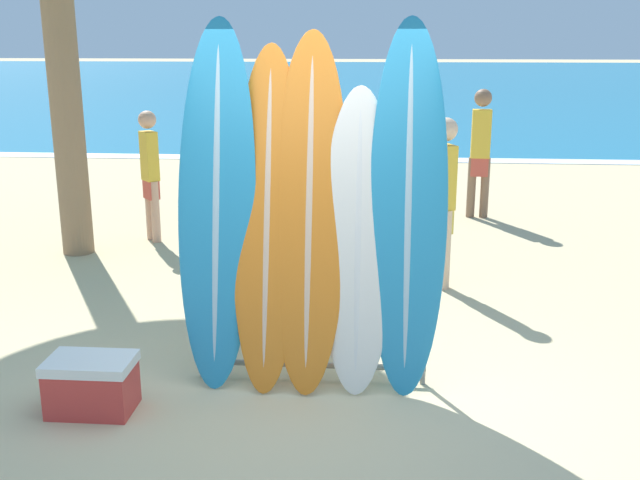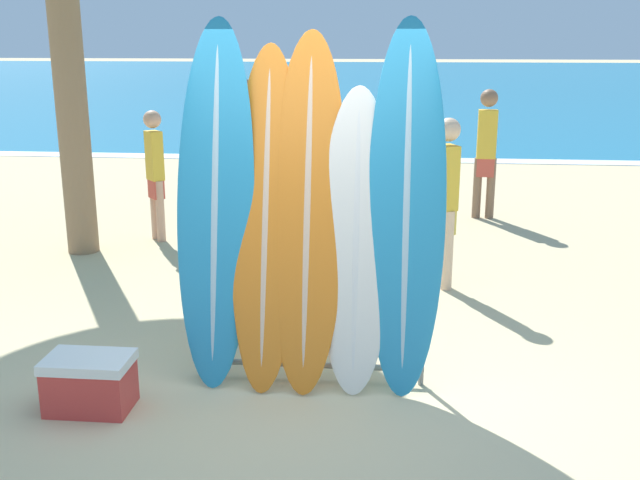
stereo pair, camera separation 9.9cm
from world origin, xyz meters
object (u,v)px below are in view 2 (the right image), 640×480
surfboard_slot_3 (356,241)px  person_far_right (244,119)px  surfboard_rack (309,323)px  surfboard_slot_1 (266,217)px  person_near_water (155,171)px  surfboard_slot_0 (215,204)px  surfboard_slot_2 (308,211)px  surfboard_slot_4 (406,208)px  person_far_left (446,197)px  cooler_box (90,383)px  person_mid_beach (486,149)px

surfboard_slot_3 → person_far_right: surfboard_slot_3 is taller
surfboard_rack → person_far_right: bearing=103.8°
surfboard_slot_1 → person_near_water: bearing=118.5°
surfboard_slot_0 → surfboard_slot_2: 0.66m
surfboard_slot_4 → person_far_left: 2.25m
surfboard_slot_1 → person_far_left: 2.61m
surfboard_rack → surfboard_slot_3: size_ratio=0.78×
surfboard_slot_0 → surfboard_rack: bearing=-7.0°
surfboard_slot_1 → surfboard_slot_3: (0.65, -0.05, -0.14)m
surfboard_slot_3 → person_far_right: size_ratio=1.26×
surfboard_slot_0 → person_far_left: (1.78, 2.17, -0.37)m
person_far_left → cooler_box: 3.87m
surfboard_slot_0 → person_far_right: surfboard_slot_0 is taller
surfboard_slot_1 → person_mid_beach: bearing=67.5°
surfboard_rack → surfboard_slot_4: (0.67, 0.08, 0.85)m
surfboard_slot_3 → surfboard_slot_4: bearing=7.4°
surfboard_rack → person_far_left: bearing=63.9°
surfboard_slot_4 → surfboard_slot_3: bearing=-172.6°
person_far_left → cooler_box: size_ratio=2.97×
person_near_water → surfboard_slot_0: bearing=163.4°
person_mid_beach → surfboard_slot_3: bearing=-102.4°
surfboard_rack → person_far_left: (1.10, 2.25, 0.48)m
person_near_water → person_far_left: 3.71m
surfboard_rack → cooler_box: (-1.43, -0.58, -0.26)m
surfboard_slot_4 → surfboard_rack: bearing=-173.6°
surfboard_slot_1 → surfboard_slot_3: 0.66m
person_mid_beach → cooler_box: bearing=-115.5°
surfboard_slot_2 → person_far_right: (-2.24, 9.08, -0.33)m
surfboard_slot_1 → surfboard_slot_2: (0.30, 0.01, 0.05)m
person_near_water → person_mid_beach: bearing=-109.8°
surfboard_slot_3 → surfboard_slot_2: bearing=170.9°
person_near_water → person_mid_beach: 4.43m
surfboard_slot_1 → person_far_right: 9.30m
surfboard_rack → surfboard_slot_0: 1.09m
surfboard_slot_0 → cooler_box: surfboard_slot_0 is taller
cooler_box → surfboard_slot_0: bearing=41.5°
surfboard_rack → surfboard_slot_0: bearing=173.0°
surfboard_slot_4 → person_mid_beach: surfboard_slot_4 is taller
surfboard_slot_0 → person_far_left: 2.83m
surfboard_slot_3 → person_far_left: size_ratio=1.25×
surfboard_slot_3 → person_mid_beach: surfboard_slot_3 is taller
surfboard_slot_1 → person_far_right: size_ratio=1.43×
surfboard_slot_1 → cooler_box: size_ratio=4.22×
surfboard_rack → cooler_box: size_ratio=2.91×
surfboard_slot_1 → person_near_water: 4.17m
person_far_right → surfboard_rack: bearing=-94.9°
person_mid_beach → surfboard_slot_4: bearing=-99.0°
surfboard_slot_4 → person_near_water: 4.73m
surfboard_slot_1 → person_near_water: surfboard_slot_1 is taller
person_near_water → person_far_right: (0.04, 5.43, 0.05)m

